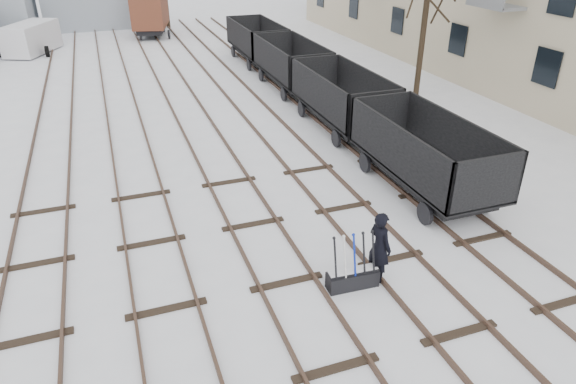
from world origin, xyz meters
name	(u,v)px	position (x,y,z in m)	size (l,w,h in m)	color
ground	(286,283)	(0.00, 0.00, 0.00)	(120.00, 120.00, 0.00)	white
tracks	(190,113)	(0.00, 13.67, 0.07)	(13.90, 52.00, 0.16)	black
ground_frame	(353,277)	(1.51, -0.68, 0.28)	(1.32, 0.48, 1.49)	black
worker	(380,247)	(2.26, -0.58, 0.96)	(0.70, 0.46, 1.92)	black
freight_wagon_a	(423,165)	(6.00, 3.26, 0.95)	(2.43, 6.08, 2.48)	black
freight_wagon_b	(341,107)	(6.00, 9.66, 0.95)	(2.43, 6.08, 2.48)	black
freight_wagon_c	(291,71)	(6.00, 16.06, 0.95)	(2.43, 6.08, 2.48)	black
freight_wagon_d	(257,47)	(6.00, 22.46, 0.95)	(2.43, 6.08, 2.48)	black
box_van_wagon	(150,8)	(0.59, 33.36, 2.16)	(3.61, 5.31, 3.70)	black
panel_van	(31,38)	(-7.86, 30.04, 1.05)	(3.70, 4.98, 2.02)	silver
tree_near	(423,36)	(11.82, 12.76, 3.01)	(0.30, 0.30, 6.03)	black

